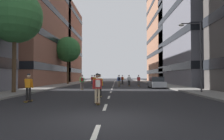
{
  "coord_description": "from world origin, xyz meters",
  "views": [
    {
      "loc": [
        0.6,
        -7.75,
        1.62
      ],
      "look_at": [
        0.0,
        18.33,
        2.37
      ],
      "focal_mm": 33.09,
      "sensor_mm": 36.0,
      "label": 1
    }
  ],
  "objects_px": {
    "skater_2": "(97,87)",
    "skater_9": "(94,80)",
    "parked_car_near": "(156,83)",
    "skater_0": "(122,79)",
    "skater_6": "(92,79)",
    "skater_8": "(99,84)",
    "streetlamp_right": "(197,49)",
    "skater_5": "(29,86)",
    "skater_4": "(129,80)",
    "skater_7": "(119,80)",
    "skater_1": "(82,81)",
    "skater_3": "(139,80)",
    "street_tree_near": "(15,16)",
    "street_tree_mid": "(68,50)"
  },
  "relations": [
    {
      "from": "street_tree_mid",
      "to": "skater_2",
      "type": "height_order",
      "value": "street_tree_mid"
    },
    {
      "from": "skater_2",
      "to": "skater_5",
      "type": "distance_m",
      "value": 4.51
    },
    {
      "from": "parked_car_near",
      "to": "skater_6",
      "type": "height_order",
      "value": "skater_6"
    },
    {
      "from": "skater_2",
      "to": "skater_7",
      "type": "relative_size",
      "value": 1.0
    },
    {
      "from": "skater_0",
      "to": "skater_4",
      "type": "distance_m",
      "value": 6.21
    },
    {
      "from": "skater_3",
      "to": "skater_8",
      "type": "bearing_deg",
      "value": -105.46
    },
    {
      "from": "skater_2",
      "to": "skater_7",
      "type": "height_order",
      "value": "same"
    },
    {
      "from": "parked_car_near",
      "to": "skater_3",
      "type": "height_order",
      "value": "skater_3"
    },
    {
      "from": "skater_2",
      "to": "parked_car_near",
      "type": "bearing_deg",
      "value": 68.2
    },
    {
      "from": "parked_car_near",
      "to": "skater_3",
      "type": "relative_size",
      "value": 2.47
    },
    {
      "from": "skater_3",
      "to": "skater_8",
      "type": "height_order",
      "value": "same"
    },
    {
      "from": "street_tree_mid",
      "to": "skater_5",
      "type": "height_order",
      "value": "street_tree_mid"
    },
    {
      "from": "skater_7",
      "to": "skater_9",
      "type": "relative_size",
      "value": 1.0
    },
    {
      "from": "skater_8",
      "to": "skater_4",
      "type": "bearing_deg",
      "value": 79.47
    },
    {
      "from": "skater_5",
      "to": "skater_8",
      "type": "height_order",
      "value": "same"
    },
    {
      "from": "skater_0",
      "to": "parked_car_near",
      "type": "bearing_deg",
      "value": -70.04
    },
    {
      "from": "skater_7",
      "to": "skater_1",
      "type": "bearing_deg",
      "value": -119.07
    },
    {
      "from": "skater_8",
      "to": "skater_5",
      "type": "bearing_deg",
      "value": -145.36
    },
    {
      "from": "streetlamp_right",
      "to": "skater_2",
      "type": "height_order",
      "value": "streetlamp_right"
    },
    {
      "from": "skater_3",
      "to": "skater_0",
      "type": "bearing_deg",
      "value": 110.3
    },
    {
      "from": "street_tree_near",
      "to": "skater_5",
      "type": "xyz_separation_m",
      "value": [
        3.87,
        -5.82,
        -6.18
      ]
    },
    {
      "from": "skater_0",
      "to": "skater_2",
      "type": "height_order",
      "value": "same"
    },
    {
      "from": "skater_2",
      "to": "skater_3",
      "type": "bearing_deg",
      "value": 77.78
    },
    {
      "from": "skater_7",
      "to": "skater_8",
      "type": "bearing_deg",
      "value": -95.69
    },
    {
      "from": "skater_4",
      "to": "skater_5",
      "type": "height_order",
      "value": "same"
    },
    {
      "from": "skater_1",
      "to": "skater_6",
      "type": "distance_m",
      "value": 14.4
    },
    {
      "from": "skater_0",
      "to": "skater_2",
      "type": "bearing_deg",
      "value": -94.49
    },
    {
      "from": "parked_car_near",
      "to": "skater_0",
      "type": "xyz_separation_m",
      "value": [
        -4.26,
        11.74,
        0.32
      ]
    },
    {
      "from": "street_tree_near",
      "to": "skater_8",
      "type": "distance_m",
      "value": 10.57
    },
    {
      "from": "parked_car_near",
      "to": "skater_4",
      "type": "distance_m",
      "value": 6.52
    },
    {
      "from": "parked_car_near",
      "to": "skater_1",
      "type": "distance_m",
      "value": 10.11
    },
    {
      "from": "skater_6",
      "to": "skater_7",
      "type": "distance_m",
      "value": 8.08
    },
    {
      "from": "parked_car_near",
      "to": "skater_2",
      "type": "distance_m",
      "value": 17.37
    },
    {
      "from": "skater_0",
      "to": "skater_9",
      "type": "bearing_deg",
      "value": -111.63
    },
    {
      "from": "skater_1",
      "to": "skater_2",
      "type": "xyz_separation_m",
      "value": [
        3.02,
        -12.62,
        0.0
      ]
    },
    {
      "from": "skater_2",
      "to": "skater_9",
      "type": "distance_m",
      "value": 17.3
    },
    {
      "from": "streetlamp_right",
      "to": "skater_0",
      "type": "bearing_deg",
      "value": 107.47
    },
    {
      "from": "parked_car_near",
      "to": "skater_2",
      "type": "bearing_deg",
      "value": -111.8
    },
    {
      "from": "streetlamp_right",
      "to": "skater_8",
      "type": "height_order",
      "value": "streetlamp_right"
    },
    {
      "from": "street_tree_near",
      "to": "skater_1",
      "type": "height_order",
      "value": "street_tree_near"
    },
    {
      "from": "streetlamp_right",
      "to": "skater_2",
      "type": "bearing_deg",
      "value": -138.85
    },
    {
      "from": "skater_6",
      "to": "skater_8",
      "type": "xyz_separation_m",
      "value": [
        3.35,
        -23.17,
        0.0
      ]
    },
    {
      "from": "street_tree_near",
      "to": "skater_9",
      "type": "distance_m",
      "value": 13.61
    },
    {
      "from": "parked_car_near",
      "to": "street_tree_mid",
      "type": "distance_m",
      "value": 19.52
    },
    {
      "from": "skater_4",
      "to": "skater_7",
      "type": "height_order",
      "value": "same"
    },
    {
      "from": "skater_6",
      "to": "skater_8",
      "type": "relative_size",
      "value": 1.0
    },
    {
      "from": "skater_6",
      "to": "skater_3",
      "type": "bearing_deg",
      "value": -34.91
    },
    {
      "from": "parked_car_near",
      "to": "skater_2",
      "type": "height_order",
      "value": "skater_2"
    },
    {
      "from": "parked_car_near",
      "to": "skater_6",
      "type": "bearing_deg",
      "value": 132.62
    },
    {
      "from": "skater_7",
      "to": "skater_0",
      "type": "bearing_deg",
      "value": 84.23
    }
  ]
}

